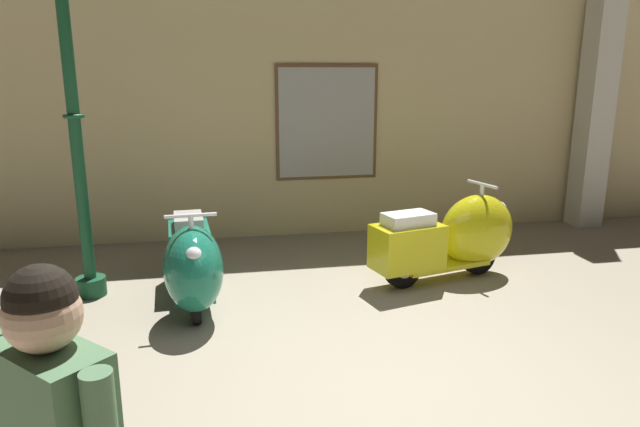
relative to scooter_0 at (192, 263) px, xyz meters
The scene contains 5 objects.
ground_plane 2.21m from the scooter_0, 52.03° to the right, with size 60.00×60.00×0.00m, color gray.
showroom_back_wall 3.02m from the scooter_0, 57.92° to the left, with size 18.00×0.63×3.28m.
scooter_0 is the anchor object (origin of this frame).
scooter_1 2.67m from the scooter_0, ahead, with size 1.69×0.85×0.99m.
lamppost 1.60m from the scooter_0, 152.52° to the left, with size 0.28×0.28×3.20m.
Camera 1 is at (-1.10, -3.24, 2.08)m, focal length 31.82 mm.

